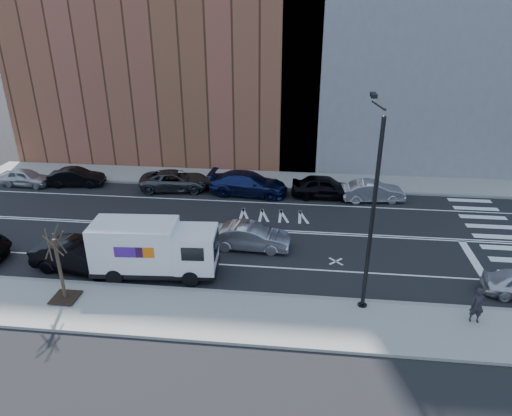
% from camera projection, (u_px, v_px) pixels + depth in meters
% --- Properties ---
extents(ground, '(120.00, 120.00, 0.00)m').
position_uv_depth(ground, '(237.00, 229.00, 28.69)').
color(ground, black).
rests_on(ground, ground).
extents(sidewalk_near, '(44.00, 3.60, 0.15)m').
position_uv_depth(sidewalk_near, '(209.00, 315.00, 20.69)').
color(sidewalk_near, gray).
rests_on(sidewalk_near, ground).
extents(sidewalk_far, '(44.00, 3.60, 0.15)m').
position_uv_depth(sidewalk_far, '(253.00, 179.00, 36.63)').
color(sidewalk_far, gray).
rests_on(sidewalk_far, ground).
extents(curb_near, '(44.00, 0.25, 0.17)m').
position_uv_depth(curb_near, '(216.00, 292.00, 22.32)').
color(curb_near, gray).
rests_on(curb_near, ground).
extents(curb_far, '(44.00, 0.25, 0.17)m').
position_uv_depth(curb_far, '(250.00, 187.00, 35.00)').
color(curb_far, gray).
rests_on(curb_far, ground).
extents(crosswalk, '(3.00, 14.00, 0.01)m').
position_uv_depth(crosswalk, '(503.00, 242.00, 27.10)').
color(crosswalk, white).
rests_on(crosswalk, ground).
extents(road_markings, '(40.00, 8.60, 0.01)m').
position_uv_depth(road_markings, '(237.00, 229.00, 28.69)').
color(road_markings, white).
rests_on(road_markings, ground).
extents(bldg_brick, '(26.00, 10.00, 22.00)m').
position_uv_depth(bldg_brick, '(169.00, 28.00, 39.08)').
color(bldg_brick, brown).
rests_on(bldg_brick, ground).
extents(bldg_concrete, '(20.00, 10.00, 26.00)m').
position_uv_depth(bldg_concrete, '(412.00, 3.00, 36.28)').
color(bldg_concrete, slate).
rests_on(bldg_concrete, ground).
extents(streetlight, '(0.44, 4.02, 9.34)m').
position_uv_depth(streetlight, '(372.00, 204.00, 19.64)').
color(streetlight, black).
rests_on(streetlight, ground).
extents(street_tree, '(1.20, 1.20, 3.75)m').
position_uv_depth(street_tree, '(61.00, 275.00, 21.18)').
color(street_tree, black).
rests_on(street_tree, ground).
extents(fedex_van, '(6.55, 2.62, 2.93)m').
position_uv_depth(fedex_van, '(154.00, 248.00, 23.33)').
color(fedex_van, black).
rests_on(fedex_van, ground).
extents(far_parked_a, '(4.01, 1.86, 1.33)m').
position_uv_depth(far_parked_a, '(26.00, 177.00, 35.28)').
color(far_parked_a, '#B9B9BE').
rests_on(far_parked_a, ground).
extents(far_parked_b, '(4.28, 1.85, 1.37)m').
position_uv_depth(far_parked_b, '(77.00, 177.00, 35.25)').
color(far_parked_b, black).
rests_on(far_parked_b, ground).
extents(far_parked_c, '(5.52, 3.07, 1.46)m').
position_uv_depth(far_parked_c, '(175.00, 180.00, 34.47)').
color(far_parked_c, '#434449').
rests_on(far_parked_c, ground).
extents(far_parked_d, '(5.94, 2.76, 1.68)m').
position_uv_depth(far_parked_d, '(248.00, 183.00, 33.60)').
color(far_parked_d, '#161F4E').
rests_on(far_parked_d, ground).
extents(far_parked_e, '(4.83, 1.98, 1.64)m').
position_uv_depth(far_parked_e, '(325.00, 187.00, 33.04)').
color(far_parked_e, black).
rests_on(far_parked_e, ground).
extents(far_parked_f, '(4.55, 2.06, 1.45)m').
position_uv_depth(far_parked_f, '(373.00, 191.00, 32.52)').
color(far_parked_f, '#B3B3B8').
rests_on(far_parked_f, ground).
extents(driving_sedan, '(4.57, 1.74, 1.49)m').
position_uv_depth(driving_sedan, '(250.00, 237.00, 26.19)').
color(driving_sedan, '#A3A2A7').
rests_on(driving_sedan, ground).
extents(near_parked_rear_a, '(5.26, 2.44, 1.67)m').
position_uv_depth(near_parked_rear_a, '(80.00, 256.00, 24.00)').
color(near_parked_rear_a, black).
rests_on(near_parked_rear_a, ground).
extents(pedestrian, '(0.64, 0.45, 1.69)m').
position_uv_depth(pedestrian, '(478.00, 305.00, 19.83)').
color(pedestrian, black).
rests_on(pedestrian, sidewalk_near).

